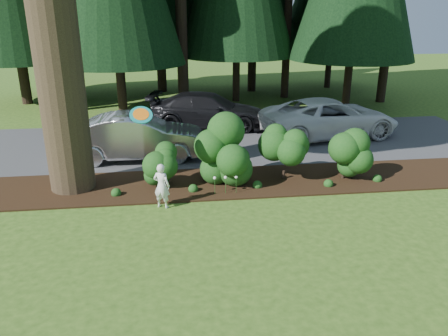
# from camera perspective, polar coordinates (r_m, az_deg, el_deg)

# --- Properties ---
(ground) EXTENTS (80.00, 80.00, 0.00)m
(ground) POSITION_cam_1_polar(r_m,az_deg,el_deg) (10.17, 3.66, -8.79)
(ground) COLOR #2C4E16
(ground) RESTS_ON ground
(mulch_bed) EXTENTS (16.00, 2.50, 0.05)m
(mulch_bed) POSITION_cam_1_polar(r_m,az_deg,el_deg) (13.06, 1.03, -1.87)
(mulch_bed) COLOR black
(mulch_bed) RESTS_ON ground
(driveway) EXTENTS (22.00, 6.00, 0.03)m
(driveway) POSITION_cam_1_polar(r_m,az_deg,el_deg) (17.05, -1.01, 3.40)
(driveway) COLOR #38383A
(driveway) RESTS_ON ground
(shrub_row) EXTENTS (6.53, 1.60, 1.61)m
(shrub_row) POSITION_cam_1_polar(r_m,az_deg,el_deg) (12.81, 4.53, 1.37)
(shrub_row) COLOR #194916
(shrub_row) RESTS_ON ground
(lily_cluster) EXTENTS (0.69, 0.09, 0.57)m
(lily_cluster) POSITION_cam_1_polar(r_m,az_deg,el_deg) (12.07, 0.20, -1.36)
(lily_cluster) COLOR #194916
(lily_cluster) RESTS_ON ground
(car_silver_wagon) EXTENTS (4.70, 1.66, 1.54)m
(car_silver_wagon) POSITION_cam_1_polar(r_m,az_deg,el_deg) (15.18, -11.28, 4.00)
(car_silver_wagon) COLOR #B0B0B4
(car_silver_wagon) RESTS_ON driveway
(car_white_suv) EXTENTS (5.84, 3.33, 1.54)m
(car_white_suv) POSITION_cam_1_polar(r_m,az_deg,el_deg) (18.11, 13.63, 6.40)
(car_white_suv) COLOR silver
(car_white_suv) RESTS_ON driveway
(car_dark_suv) EXTENTS (5.44, 3.17, 1.48)m
(car_dark_suv) POSITION_cam_1_polar(r_m,az_deg,el_deg) (19.07, -2.06, 7.54)
(car_dark_suv) COLOR black
(car_dark_suv) RESTS_ON driveway
(child) EXTENTS (0.52, 0.44, 1.21)m
(child) POSITION_cam_1_polar(r_m,az_deg,el_deg) (11.39, -8.14, -2.33)
(child) COLOR white
(child) RESTS_ON ground
(frisbee) EXTENTS (0.60, 0.48, 0.40)m
(frisbee) POSITION_cam_1_polar(r_m,az_deg,el_deg) (11.23, -10.79, 6.85)
(frisbee) COLOR #178281
(frisbee) RESTS_ON ground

